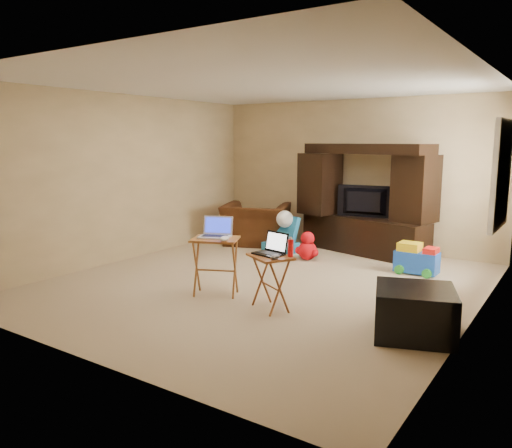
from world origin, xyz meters
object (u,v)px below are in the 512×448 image
Objects in this scene: recliner at (256,224)px; ottoman at (415,312)px; laptop_right at (268,244)px; child_rocker at (280,235)px; push_toy at (417,258)px; mouse_right at (275,257)px; water_bottle at (291,248)px; entertainment_center at (365,199)px; television at (363,202)px; laptop_left at (215,227)px; tray_table_right at (270,283)px; plush_toy at (307,246)px; tray_table_left at (216,267)px; mouse_left at (224,238)px.

recliner reaches higher than ottoman.
child_rocker is at bearing 130.89° from laptop_right.
laptop_right is (-0.93, -2.36, 0.50)m from push_toy.
mouse_right is 0.66× the size of water_bottle.
entertainment_center reaches higher than water_bottle.
laptop_left is (-0.63, -3.04, -0.04)m from television.
child_rocker reaches higher than tray_table_right.
television is at bearing 46.60° from child_rocker.
television is at bearing 59.44° from plush_toy.
water_bottle is (2.26, -2.72, 0.33)m from recliner.
recliner is 3.07× the size of laptop_left.
mouse_left reaches higher than tray_table_left.
mouse_left reaches higher than push_toy.
entertainment_center is at bearing 95.97° from mouse_right.
laptop_left reaches higher than recliner.
laptop_left is at bearing 155.56° from mouse_left.
mouse_left is (0.19, -0.07, 0.37)m from tray_table_left.
laptop_right is (0.18, -3.13, -0.13)m from television.
television is 1.94m from recliner.
push_toy is 0.97× the size of tray_table_right.
tray_table_right is 3.25× the size of water_bottle.
tray_table_left is at bearing -178.96° from ottoman.
water_bottle reaches higher than mouse_right.
tray_table_left is at bearing -91.85° from plush_toy.
recliner reaches higher than mouse_right.
laptop_right is (0.80, -0.09, -0.09)m from laptop_left.
water_bottle reaches higher than push_toy.
child_rocker is at bearing 148.00° from tray_table_right.
water_bottle is at bearing 4.95° from mouse_left.
plush_toy is at bearing 136.77° from recliner.
television is 3.14m from laptop_right.
laptop_right is at bearing -110.15° from push_toy.
tray_table_right is at bearing -71.75° from plush_toy.
plush_toy is 2.30m from mouse_left.
television is 0.82× the size of recliner.
recliner is 3.66m from mouse_right.
laptop_right is (0.18, -3.17, -0.17)m from entertainment_center.
recliner is at bearing 93.20° from laptop_left.
water_bottle is (0.24, 0.06, -0.03)m from laptop_right.
television reaches higher than laptop_left.
recliner reaches higher than plush_toy.
tray_table_right is 4.29× the size of mouse_left.
plush_toy is 2.43× the size of water_bottle.
push_toy is 0.84× the size of tray_table_left.
tray_table_left is (1.24, -2.72, -0.01)m from recliner.
ottoman is (3.58, -2.68, -0.13)m from recliner.
tray_table_right is at bearing 105.61° from recliner.
television is 2.87× the size of laptop_right.
recliner reaches higher than child_rocker.
plush_toy is at bearing -174.37° from push_toy.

